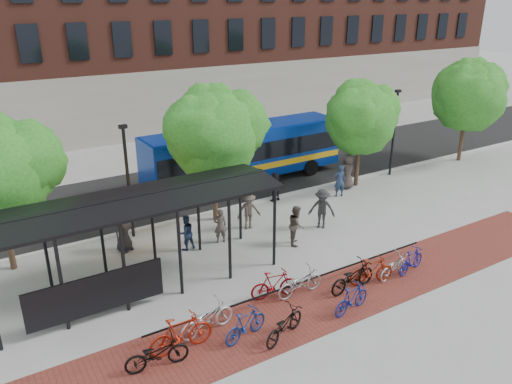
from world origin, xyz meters
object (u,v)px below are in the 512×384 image
bike_1 (181,334)px  bike_8 (352,277)px  tree_b (214,129)px  pedestrian_0 (124,230)px  pedestrian_6 (348,172)px  bike_4 (284,325)px  pedestrian_5 (275,187)px  bus_shelter (133,211)px  bike_11 (411,260)px  tree_d (469,92)px  bike_2 (207,319)px  pedestrian_1 (220,226)px  pedestrian_3 (249,211)px  pedestrian_9 (322,209)px  bike_3 (246,325)px  bike_0 (157,354)px  bike_6 (300,282)px  bike_7 (352,299)px  bus (245,150)px  pedestrian_2 (186,233)px  pedestrian_7 (340,181)px  tree_c (362,115)px  bike_10 (394,266)px  pedestrian_8 (296,225)px  lamp_post_right (394,130)px  bike_9 (371,271)px

bike_1 → bike_8: size_ratio=0.99×
tree_b → bike_8: 9.23m
pedestrian_0 → pedestrian_6: bearing=-20.5°
bike_4 → pedestrian_5: size_ratio=1.22×
bus_shelter → bike_11: bus_shelter is taller
tree_d → bike_4: (-20.38, -9.24, -3.97)m
bike_2 → bike_4: 2.47m
pedestrian_1 → pedestrian_3: size_ratio=0.89×
pedestrian_9 → bike_8: bearing=-71.5°
bus_shelter → bike_3: bearing=-69.4°
pedestrian_0 → pedestrian_3: 5.65m
bike_0 → bike_6: 5.87m
bus_shelter → bike_11: (9.39, -4.63, -2.50)m
bike_7 → bike_0: bearing=73.5°
bus → pedestrian_2: (-6.43, -6.04, -1.08)m
pedestrian_5 → bike_1: bearing=40.2°
tree_d → bike_1: 25.06m
tree_d → bus: size_ratio=0.55×
pedestrian_0 → pedestrian_7: pedestrian_0 is taller
tree_c → bike_11: size_ratio=3.60×
bike_10 → pedestrian_8: (-1.58, 4.21, 0.44)m
tree_d → bike_4: size_ratio=3.47×
bike_10 → pedestrian_1: size_ratio=1.08×
bike_2 → pedestrian_9: size_ratio=1.05×
bike_10 → pedestrian_7: size_ratio=0.95×
bike_6 → pedestrian_1: (-0.51, 5.18, 0.29)m
bus_shelter → bike_7: size_ratio=6.26×
tree_c → pedestrian_2: bearing=-169.5°
pedestrian_5 → pedestrian_2: bearing=19.4°
pedestrian_1 → bike_4: bearing=91.0°
bike_6 → pedestrian_2: bearing=20.2°
tree_c → lamp_post_right: tree_c is taller
tree_c → bus: tree_c is taller
pedestrian_5 → pedestrian_9: (0.00, -3.91, 0.18)m
bus → bike_3: bearing=-121.1°
bus_shelter → bike_11: bearing=-26.3°
bike_3 → bike_6: 3.14m
bike_3 → pedestrian_7: (10.39, 7.79, 0.38)m
tree_d → pedestrian_0: (-22.82, -0.88, -3.51)m
bike_1 → bike_2: bearing=-68.8°
bike_2 → tree_d: bearing=-79.3°
tree_d → bike_3: size_ratio=3.83×
tree_c → bike_7: tree_c is taller
bike_4 → bike_10: bike_4 is taller
tree_b → pedestrian_1: tree_b is taller
pedestrian_7 → bike_9: bearing=71.3°
pedestrian_3 → bike_4: bearing=-102.2°
bike_8 → bike_9: size_ratio=1.15×
pedestrian_1 → pedestrian_6: pedestrian_6 is taller
pedestrian_3 → pedestrian_9: bearing=-19.5°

